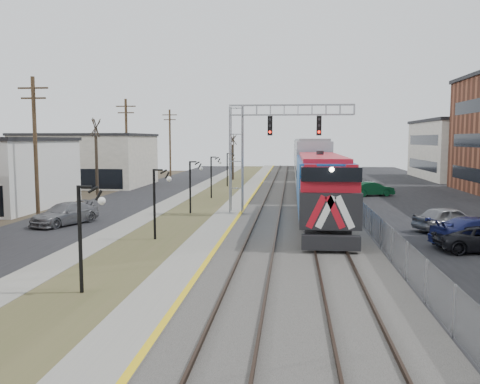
# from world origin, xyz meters

# --- Properties ---
(street_west) EXTENTS (7.00, 120.00, 0.04)m
(street_west) POSITION_xyz_m (-11.50, 35.00, 0.02)
(street_west) COLOR black
(street_west) RESTS_ON ground
(sidewalk) EXTENTS (2.00, 120.00, 0.08)m
(sidewalk) POSITION_xyz_m (-7.00, 35.00, 0.04)
(sidewalk) COLOR gray
(sidewalk) RESTS_ON ground
(grass_median) EXTENTS (4.00, 120.00, 0.06)m
(grass_median) POSITION_xyz_m (-4.00, 35.00, 0.03)
(grass_median) COLOR #494C28
(grass_median) RESTS_ON ground
(platform) EXTENTS (2.00, 120.00, 0.24)m
(platform) POSITION_xyz_m (-1.00, 35.00, 0.12)
(platform) COLOR gray
(platform) RESTS_ON ground
(ballast_bed) EXTENTS (8.00, 120.00, 0.20)m
(ballast_bed) POSITION_xyz_m (4.00, 35.00, 0.10)
(ballast_bed) COLOR #595651
(ballast_bed) RESTS_ON ground
(parking_lot) EXTENTS (16.00, 120.00, 0.04)m
(parking_lot) POSITION_xyz_m (16.00, 35.00, 0.02)
(parking_lot) COLOR black
(parking_lot) RESTS_ON ground
(platform_edge) EXTENTS (0.24, 120.00, 0.01)m
(platform_edge) POSITION_xyz_m (-0.12, 35.00, 0.24)
(platform_edge) COLOR gold
(platform_edge) RESTS_ON platform
(track_near) EXTENTS (1.58, 120.00, 0.15)m
(track_near) POSITION_xyz_m (2.00, 35.00, 0.28)
(track_near) COLOR #2D2119
(track_near) RESTS_ON ballast_bed
(track_far) EXTENTS (1.58, 120.00, 0.15)m
(track_far) POSITION_xyz_m (5.50, 35.00, 0.28)
(track_far) COLOR #2D2119
(track_far) RESTS_ON ballast_bed
(train) EXTENTS (3.00, 85.85, 5.33)m
(train) POSITION_xyz_m (5.50, 59.29, 2.92)
(train) COLOR #144EA3
(train) RESTS_ON ground
(signal_gantry) EXTENTS (9.00, 1.07, 8.15)m
(signal_gantry) POSITION_xyz_m (1.22, 27.99, 5.59)
(signal_gantry) COLOR gray
(signal_gantry) RESTS_ON ground
(lampposts) EXTENTS (0.14, 62.14, 4.00)m
(lampposts) POSITION_xyz_m (-4.00, 18.29, 2.00)
(lampposts) COLOR black
(lampposts) RESTS_ON ground
(utility_poles) EXTENTS (0.28, 80.28, 10.00)m
(utility_poles) POSITION_xyz_m (-14.50, 25.00, 5.00)
(utility_poles) COLOR #4C3823
(utility_poles) RESTS_ON ground
(fence) EXTENTS (0.04, 120.00, 1.60)m
(fence) POSITION_xyz_m (8.20, 35.00, 0.80)
(fence) COLOR gray
(fence) RESTS_ON ground
(bare_trees) EXTENTS (12.30, 42.30, 5.95)m
(bare_trees) POSITION_xyz_m (-12.66, 38.91, 2.70)
(bare_trees) COLOR #382D23
(bare_trees) RESTS_ON ground
(car_lot_e) EXTENTS (4.82, 3.41, 1.52)m
(car_lot_e) POSITION_xyz_m (13.18, 22.29, 0.76)
(car_lot_e) COLOR slate
(car_lot_e) RESTS_ON ground
(car_lot_f) EXTENTS (4.49, 2.74, 1.40)m
(car_lot_f) POSITION_xyz_m (11.53, 41.53, 0.70)
(car_lot_f) COLOR #0D4526
(car_lot_f) RESTS_ON ground
(car_street_b) EXTENTS (3.74, 5.30, 1.42)m
(car_street_b) POSITION_xyz_m (-11.23, 22.29, 0.71)
(car_street_b) COLOR slate
(car_street_b) RESTS_ON ground
(car_lot_g) EXTENTS (5.51, 2.65, 1.51)m
(car_lot_g) POSITION_xyz_m (11.01, 46.58, 0.76)
(car_lot_g) COLOR slate
(car_lot_g) RESTS_ON ground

